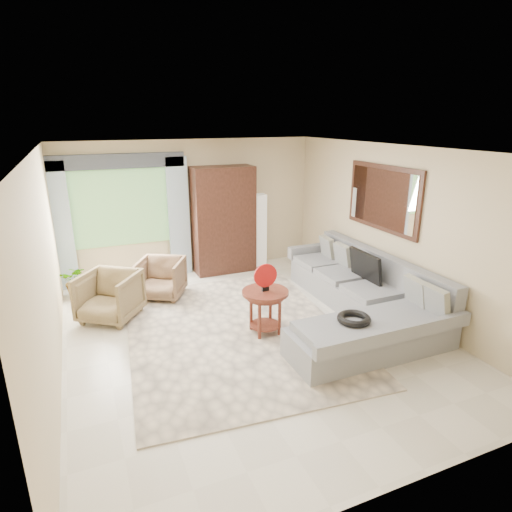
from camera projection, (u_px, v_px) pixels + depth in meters
name	position (u px, v px, depth m)	size (l,w,h in m)	color
ground	(250.00, 334.00, 6.19)	(6.00, 6.00, 0.00)	silver
area_rug	(235.00, 330.00, 6.26)	(3.00, 4.00, 0.02)	beige
sectional_sofa	(360.00, 301.00, 6.61)	(2.30, 3.46, 0.90)	gray
tv_screen	(365.00, 266.00, 6.82)	(0.06, 0.74, 0.48)	black
garden_hose	(354.00, 318.00, 5.44)	(0.43, 0.43, 0.09)	black
coffee_table	(265.00, 311.00, 6.11)	(0.66, 0.66, 0.66)	#4B1B14
red_disc	(265.00, 276.00, 5.94)	(0.34, 0.34, 0.03)	#A81110
armchair_left	(110.00, 296.00, 6.54)	(0.80, 0.82, 0.75)	olive
armchair_right	(161.00, 278.00, 7.36)	(0.73, 0.75, 0.69)	olive
potted_plant	(77.00, 281.00, 7.42)	(0.51, 0.45, 0.57)	#999999
armoire	(223.00, 220.00, 8.45)	(1.20, 0.55, 2.10)	black
floor_lamp	(259.00, 230.00, 8.89)	(0.24, 0.24, 1.50)	silver
window	(121.00, 208.00, 7.86)	(1.80, 0.04, 1.40)	#669E59
curtain_left	(60.00, 228.00, 7.47)	(0.40, 0.08, 2.30)	#9EB7CC
curtain_right	(179.00, 217.00, 8.24)	(0.40, 0.08, 2.30)	#9EB7CC
valance	(116.00, 161.00, 7.53)	(2.40, 0.12, 0.26)	#1E232D
wall_mirror	(383.00, 198.00, 6.87)	(0.05, 1.70, 1.05)	black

